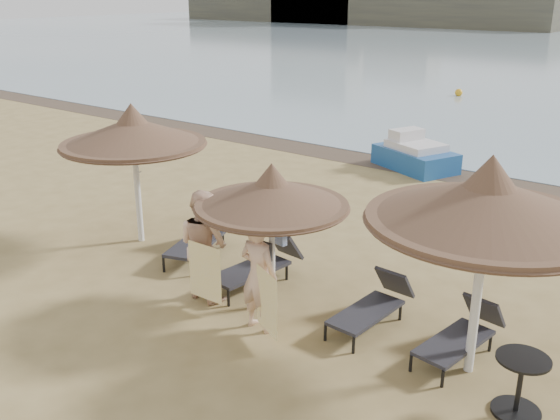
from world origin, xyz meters
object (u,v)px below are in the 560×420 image
(palapa_center, at_px, (272,194))
(lounger_near_right, at_px, (375,304))
(palapa_left, at_px, (133,133))
(lounger_far_left, at_px, (201,235))
(pedal_boat, at_px, (415,155))
(lounger_near_left, at_px, (260,263))
(person_left, at_px, (203,236))
(lounger_far_right, at_px, (463,333))
(person_right, at_px, (259,267))
(side_table, at_px, (519,387))
(palapa_right, at_px, (488,203))

(palapa_center, distance_m, lounger_near_right, 2.36)
(palapa_left, distance_m, lounger_far_left, 2.45)
(palapa_left, bearing_deg, pedal_boat, 76.34)
(lounger_near_left, distance_m, person_left, 1.29)
(lounger_near_left, relative_size, lounger_far_right, 1.11)
(lounger_far_right, xyz_separation_m, person_right, (-2.79, -1.21, 0.71))
(lounger_far_left, xyz_separation_m, pedal_boat, (0.60, 8.30, 0.03))
(person_left, height_order, pedal_boat, person_left)
(lounger_near_left, relative_size, side_table, 2.44)
(person_right, bearing_deg, lounger_near_right, -138.00)
(lounger_near_left, xyz_separation_m, side_table, (4.87, -0.94, -0.00))
(lounger_far_right, bearing_deg, side_table, -30.69)
(lounger_far_right, bearing_deg, pedal_boat, 128.50)
(palapa_right, height_order, pedal_boat, palapa_right)
(palapa_left, bearing_deg, lounger_far_right, -0.58)
(palapa_center, bearing_deg, palapa_right, 2.88)
(palapa_right, relative_size, lounger_far_left, 1.56)
(lounger_far_right, bearing_deg, palapa_center, -161.88)
(lounger_far_left, relative_size, person_left, 0.90)
(side_table, bearing_deg, lounger_far_right, 140.54)
(lounger_near_right, bearing_deg, lounger_near_left, -177.31)
(lounger_far_right, bearing_deg, person_right, -147.81)
(palapa_left, distance_m, lounger_near_right, 5.92)
(palapa_center, distance_m, person_left, 1.48)
(lounger_far_left, distance_m, person_right, 3.23)
(lounger_near_left, xyz_separation_m, lounger_near_right, (2.36, -0.06, -0.03))
(palapa_center, distance_m, pedal_boat, 9.48)
(lounger_far_left, bearing_deg, palapa_left, 172.43)
(palapa_center, distance_m, person_right, 1.19)
(palapa_center, bearing_deg, lounger_far_right, 9.35)
(palapa_left, xyz_separation_m, lounger_near_left, (3.23, -0.01, -1.93))
(palapa_left, xyz_separation_m, side_table, (8.09, -0.95, -1.93))
(pedal_boat, bearing_deg, side_table, -34.81)
(person_right, relative_size, pedal_boat, 0.77)
(palapa_center, xyz_separation_m, lounger_near_right, (1.64, 0.51, -1.62))
(person_left, relative_size, pedal_boat, 0.81)
(lounger_near_left, xyz_separation_m, pedal_boat, (-1.14, 8.60, 0.03))
(palapa_right, xyz_separation_m, lounger_near_right, (-1.68, 0.34, -2.11))
(person_right, bearing_deg, lounger_near_left, -51.31)
(lounger_far_left, relative_size, person_right, 0.95)
(side_table, bearing_deg, lounger_near_right, 160.76)
(lounger_far_right, relative_size, person_left, 0.79)
(side_table, bearing_deg, lounger_near_left, 169.12)
(palapa_left, relative_size, lounger_near_left, 1.51)
(lounger_far_left, xyz_separation_m, person_right, (2.75, -1.56, 0.67))
(palapa_left, bearing_deg, palapa_center, -8.36)
(palapa_left, bearing_deg, person_right, -16.82)
(lounger_far_left, distance_m, lounger_near_left, 1.77)
(palapa_right, height_order, lounger_far_right, palapa_right)
(palapa_right, distance_m, side_table, 2.30)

